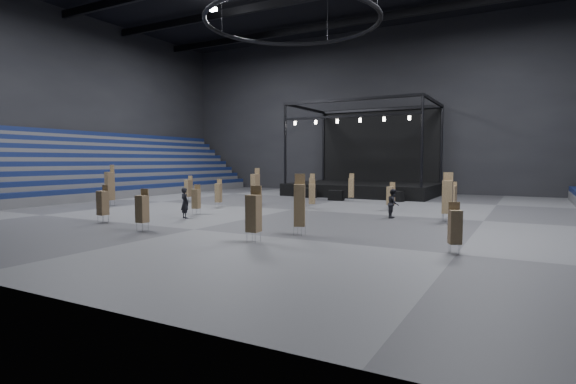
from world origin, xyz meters
The scene contains 27 objects.
floor centered at (0.00, 0.00, 0.00)m, with size 50.00×50.00×0.00m, color #4A4A4C.
wall_back centered at (0.00, 21.00, 9.00)m, with size 50.00×0.20×18.00m, color black.
wall_left centered at (-25.00, 0.00, 9.00)m, with size 0.20×42.00×18.00m, color black.
bleachers_left centered at (-22.94, 0.00, 1.73)m, with size 7.20×40.00×6.40m.
stage centered at (0.00, 16.24, 1.45)m, with size 14.00×10.00×9.20m.
truss_ring centered at (0.00, 0.00, 13.00)m, with size 12.30×12.30×5.15m.
flight_case_left centered at (-3.44, 9.87, 0.45)m, with size 1.35×0.67×0.90m, color black.
flight_case_mid centered at (-0.09, 8.30, 0.44)m, with size 1.32×0.66×0.88m, color black.
flight_case_right centered at (4.73, 9.88, 0.44)m, with size 1.32×0.66×0.88m, color black.
chair_stack_0 centered at (-4.71, 2.51, 1.47)m, with size 0.66×0.66×2.87m.
chair_stack_1 centered at (1.41, 8.01, 1.22)m, with size 0.51×0.51×2.39m.
chair_stack_2 centered at (9.84, 6.52, 1.03)m, with size 0.50×0.50×1.93m.
chair_stack_3 centered at (-6.28, -10.87, 1.13)m, with size 0.51×0.51×2.10m.
chair_stack_4 centered at (10.67, -1.22, 1.45)m, with size 0.58×0.58×2.80m.
chair_stack_5 centered at (12.40, -10.36, 1.02)m, with size 0.57×0.57×1.92m.
chair_stack_6 centered at (-4.19, -5.37, 1.03)m, with size 0.52×0.52×1.92m.
chair_stack_7 centered at (6.25, 2.92, 1.05)m, with size 0.56×0.56×1.96m.
chair_stack_8 centered at (-13.44, -4.41, 1.59)m, with size 0.65×0.65×3.15m.
chair_stack_9 centered at (4.53, -11.99, 1.27)m, with size 0.55×0.55×2.40m.
chair_stack_10 centered at (0.95, 1.25, 1.10)m, with size 0.51×0.51×2.13m.
chair_stack_11 centered at (-2.03, -11.99, 1.11)m, with size 0.51×0.51×2.08m.
chair_stack_12 centered at (5.42, -9.45, 1.45)m, with size 0.66×0.66×2.86m.
chair_stack_13 centered at (-5.79, -0.93, 1.09)m, with size 0.46×0.46×2.09m.
chair_stack_14 centered at (-10.57, 1.23, 1.18)m, with size 0.59×0.59×2.20m.
chair_stack_15 centered at (-2.29, 8.01, 1.20)m, with size 0.54×0.54×2.32m.
man_center centered at (-3.41, -7.33, 0.93)m, with size 0.68×0.45×1.86m, color black.
crew_member centered at (7.56, -1.21, 0.88)m, with size 0.86×0.67×1.77m, color black.
Camera 1 is at (14.87, -27.91, 3.46)m, focal length 28.00 mm.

